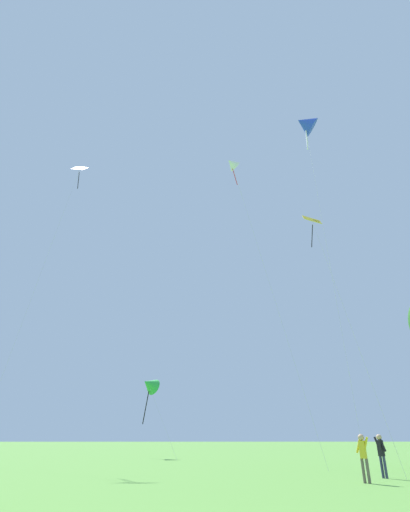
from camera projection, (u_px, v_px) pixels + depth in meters
name	position (u px, v px, depth m)	size (l,w,h in m)	color
kite_pink_low	(76.00, 180.00, 44.80)	(2.32, 8.83, 29.95)	pink
kite_blue_delta	(305.00, 124.00, 39.82)	(2.66, 7.75, 30.87)	blue
kite_yellow_diamond	(315.00, 230.00, 26.88)	(1.77, 5.12, 15.47)	yellow
kite_green_small	(149.00, 384.00, 38.42)	(4.09, 5.35, 7.14)	green
kite_white_distant	(232.00, 164.00, 35.52)	(4.82, 6.01, 24.12)	white
person_in_red_shirt	(363.00, 453.00, 16.00)	(0.49, 0.41, 1.73)	#665B4C
person_foreground_watcher	(381.00, 451.00, 17.91)	(0.33, 0.53, 1.74)	#2D3351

